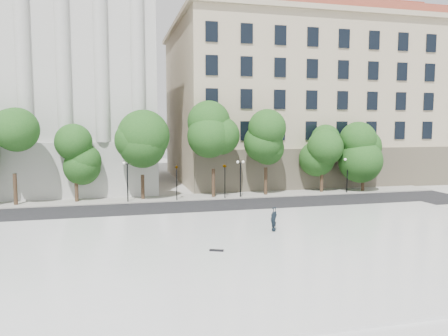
% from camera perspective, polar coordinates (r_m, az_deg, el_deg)
% --- Properties ---
extents(ground, '(160.00, 160.00, 0.00)m').
position_cam_1_polar(ground, '(23.91, 2.64, -13.36)').
color(ground, '#B8B6AE').
rests_on(ground, ground).
extents(plaza, '(44.00, 22.00, 0.45)m').
position_cam_1_polar(plaza, '(26.59, 0.75, -10.87)').
color(plaza, silver).
rests_on(plaza, ground).
extents(street, '(60.00, 8.00, 0.02)m').
position_cam_1_polar(street, '(40.92, -4.65, -5.32)').
color(street, black).
rests_on(street, ground).
extents(far_sidewalk, '(60.00, 4.00, 0.12)m').
position_cam_1_polar(far_sidewalk, '(46.75, -5.86, -3.88)').
color(far_sidewalk, '#A09D94').
rests_on(far_sidewalk, ground).
extents(building_west, '(31.50, 27.65, 25.60)m').
position_cam_1_polar(building_west, '(61.33, -24.23, 9.94)').
color(building_west, beige).
rests_on(building_west, ground).
extents(building_east, '(36.00, 26.15, 23.00)m').
position_cam_1_polar(building_east, '(66.20, 9.68, 8.49)').
color(building_east, '#BAAC8D').
rests_on(building_east, ground).
extents(traffic_light_west, '(0.65, 1.74, 4.19)m').
position_cam_1_polar(traffic_light_west, '(44.55, -6.23, 0.34)').
color(traffic_light_west, black).
rests_on(traffic_light_west, ground).
extents(traffic_light_east, '(0.97, 1.56, 4.13)m').
position_cam_1_polar(traffic_light_east, '(45.52, 0.12, 0.41)').
color(traffic_light_east, black).
rests_on(traffic_light_east, ground).
extents(person_lying, '(1.50, 1.72, 0.46)m').
position_cam_1_polar(person_lying, '(30.60, 6.49, -7.81)').
color(person_lying, black).
rests_on(person_lying, plaza).
extents(skateboard, '(0.85, 0.53, 0.09)m').
position_cam_1_polar(skateboard, '(25.90, -0.98, -10.70)').
color(skateboard, black).
rests_on(skateboard, plaza).
extents(street_trees, '(45.83, 4.98, 8.09)m').
position_cam_1_polar(street_trees, '(45.93, -4.50, 2.42)').
color(street_trees, '#382619').
rests_on(street_trees, ground).
extents(lamp_posts, '(37.88, 0.28, 4.16)m').
position_cam_1_polar(lamp_posts, '(45.07, -5.07, -0.68)').
color(lamp_posts, black).
rests_on(lamp_posts, ground).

